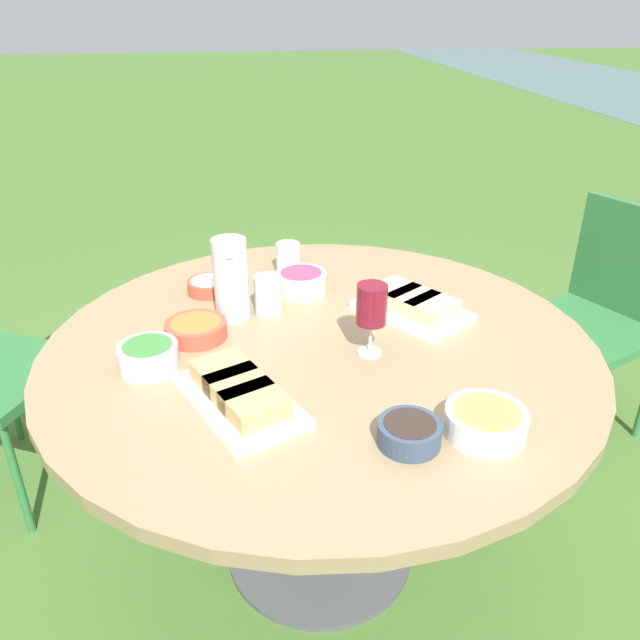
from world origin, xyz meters
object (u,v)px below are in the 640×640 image
object	(u,v)px
chair_near_left	(603,305)
water_pitcher	(231,279)
dining_table	(320,375)
wine_glass	(372,306)

from	to	relation	value
chair_near_left	water_pitcher	distance (m)	1.46
chair_near_left	dining_table	bearing A→B (deg)	-65.02
chair_near_left	wine_glass	distance (m)	1.26
chair_near_left	wine_glass	world-z (taller)	wine_glass
dining_table	chair_near_left	distance (m)	1.27
chair_near_left	water_pitcher	size ratio (longest dim) A/B	3.91
dining_table	wine_glass	bearing A→B (deg)	54.34
water_pitcher	wine_glass	size ratio (longest dim) A/B	1.22
dining_table	chair_near_left	xyz separation A→B (m)	(-0.54, 1.15, -0.13)
water_pitcher	wine_glass	world-z (taller)	water_pitcher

